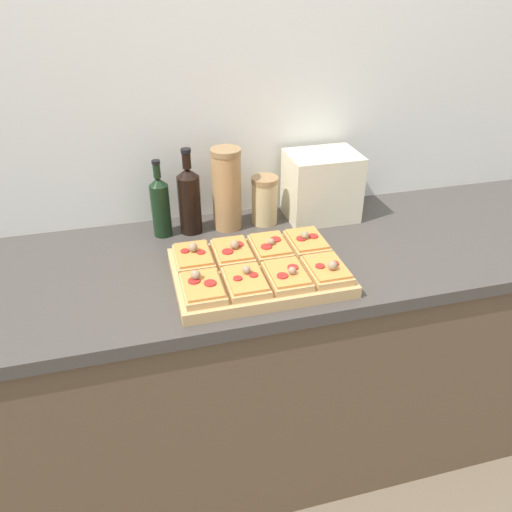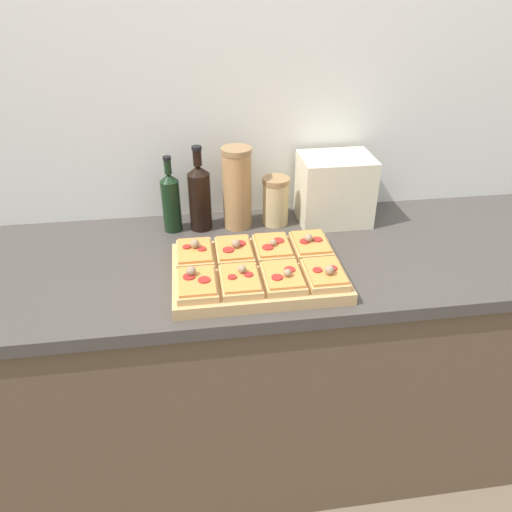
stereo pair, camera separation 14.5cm
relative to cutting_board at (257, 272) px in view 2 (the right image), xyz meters
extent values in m
cube|color=silver|center=(0.02, 0.48, 0.35)|extent=(6.00, 0.06, 2.50)
cube|color=brown|center=(0.02, 0.12, -0.48)|extent=(2.60, 0.64, 0.84)
cube|color=#423D38|center=(0.02, 0.12, -0.04)|extent=(2.63, 0.67, 0.04)
cube|color=tan|center=(0.00, 0.00, 0.00)|extent=(0.49, 0.35, 0.03)
cube|color=tan|center=(-0.18, 0.08, 0.03)|extent=(0.11, 0.15, 0.02)
cube|color=#D6843D|center=(-0.18, 0.08, 0.04)|extent=(0.10, 0.14, 0.01)
cylinder|color=maroon|center=(-0.20, 0.09, 0.05)|extent=(0.02, 0.02, 0.00)
cylinder|color=maroon|center=(-0.15, 0.08, 0.05)|extent=(0.02, 0.02, 0.00)
sphere|color=#937A5B|center=(-0.17, 0.09, 0.06)|extent=(0.03, 0.03, 0.03)
cube|color=tan|center=(-0.06, 0.08, 0.03)|extent=(0.11, 0.15, 0.02)
cube|color=#D6843D|center=(-0.06, 0.08, 0.04)|extent=(0.10, 0.14, 0.01)
cylinder|color=maroon|center=(-0.08, 0.06, 0.05)|extent=(0.03, 0.03, 0.00)
cylinder|color=maroon|center=(-0.04, 0.09, 0.05)|extent=(0.03, 0.03, 0.00)
sphere|color=#937A5B|center=(-0.05, 0.07, 0.06)|extent=(0.03, 0.03, 0.03)
cube|color=tan|center=(0.06, 0.08, 0.03)|extent=(0.11, 0.15, 0.02)
cube|color=#D6843D|center=(0.06, 0.08, 0.04)|extent=(0.10, 0.14, 0.01)
cylinder|color=maroon|center=(0.04, 0.06, 0.05)|extent=(0.03, 0.03, 0.00)
cylinder|color=maroon|center=(0.08, 0.09, 0.05)|extent=(0.03, 0.03, 0.00)
sphere|color=#937A5B|center=(0.06, 0.07, 0.06)|extent=(0.02, 0.02, 0.02)
cube|color=tan|center=(0.18, 0.08, 0.03)|extent=(0.11, 0.15, 0.02)
cube|color=#D6843D|center=(0.18, 0.08, 0.04)|extent=(0.10, 0.14, 0.01)
cylinder|color=maroon|center=(0.16, 0.08, 0.05)|extent=(0.03, 0.03, 0.00)
cylinder|color=maroon|center=(0.20, 0.08, 0.05)|extent=(0.03, 0.03, 0.00)
sphere|color=#937A5B|center=(0.17, 0.08, 0.06)|extent=(0.02, 0.02, 0.02)
cube|color=tan|center=(-0.18, -0.08, 0.03)|extent=(0.11, 0.15, 0.02)
cube|color=#D6843D|center=(-0.18, -0.08, 0.04)|extent=(0.10, 0.14, 0.01)
cylinder|color=maroon|center=(-0.20, -0.07, 0.05)|extent=(0.03, 0.03, 0.00)
cylinder|color=maroon|center=(-0.16, -0.09, 0.05)|extent=(0.03, 0.03, 0.00)
sphere|color=#937A5B|center=(-0.19, -0.06, 0.06)|extent=(0.03, 0.03, 0.03)
cube|color=tan|center=(-0.06, -0.08, 0.03)|extent=(0.11, 0.15, 0.02)
cube|color=#D6843D|center=(-0.06, -0.08, 0.04)|extent=(0.10, 0.14, 0.01)
cylinder|color=maroon|center=(-0.08, -0.09, 0.05)|extent=(0.02, 0.02, 0.00)
cylinder|color=maroon|center=(-0.04, -0.08, 0.05)|extent=(0.02, 0.02, 0.00)
sphere|color=#937A5B|center=(-0.05, -0.06, 0.06)|extent=(0.02, 0.02, 0.02)
cube|color=tan|center=(0.06, -0.08, 0.03)|extent=(0.11, 0.15, 0.02)
cube|color=#D6843D|center=(0.06, -0.08, 0.04)|extent=(0.10, 0.14, 0.01)
cylinder|color=maroon|center=(0.04, -0.10, 0.05)|extent=(0.03, 0.03, 0.00)
cylinder|color=maroon|center=(0.08, -0.07, 0.05)|extent=(0.03, 0.03, 0.00)
sphere|color=#937A5B|center=(0.07, -0.10, 0.06)|extent=(0.02, 0.02, 0.02)
cube|color=tan|center=(0.18, -0.08, 0.03)|extent=(0.11, 0.15, 0.02)
cube|color=#D6843D|center=(0.18, -0.08, 0.04)|extent=(0.10, 0.14, 0.01)
cylinder|color=maroon|center=(0.15, -0.08, 0.05)|extent=(0.03, 0.03, 0.00)
cylinder|color=maroon|center=(0.20, -0.08, 0.05)|extent=(0.03, 0.03, 0.00)
sphere|color=#937A5B|center=(0.18, -0.11, 0.06)|extent=(0.03, 0.03, 0.03)
cylinder|color=black|center=(-0.24, 0.33, 0.07)|extent=(0.06, 0.06, 0.18)
cone|color=black|center=(-0.24, 0.33, 0.17)|extent=(0.06, 0.06, 0.03)
cylinder|color=black|center=(-0.24, 0.33, 0.21)|extent=(0.02, 0.02, 0.05)
cylinder|color=black|center=(-0.24, 0.33, 0.24)|extent=(0.03, 0.03, 0.01)
cylinder|color=black|center=(-0.15, 0.33, 0.08)|extent=(0.07, 0.07, 0.20)
cone|color=black|center=(-0.15, 0.33, 0.19)|extent=(0.07, 0.07, 0.03)
cylinder|color=black|center=(-0.15, 0.33, 0.23)|extent=(0.03, 0.03, 0.05)
cylinder|color=black|center=(-0.15, 0.33, 0.27)|extent=(0.03, 0.03, 0.01)
cylinder|color=#AD7F4C|center=(-0.02, 0.33, 0.11)|extent=(0.10, 0.10, 0.26)
cylinder|color=#937047|center=(-0.02, 0.33, 0.25)|extent=(0.10, 0.10, 0.02)
cylinder|color=tan|center=(0.11, 0.33, 0.06)|extent=(0.09, 0.09, 0.15)
cylinder|color=#937047|center=(0.11, 0.33, 0.14)|extent=(0.09, 0.09, 0.02)
cube|color=beige|center=(0.32, 0.33, 0.10)|extent=(0.24, 0.18, 0.23)
cube|color=black|center=(0.32, 0.24, 0.17)|extent=(0.19, 0.01, 0.07)
cube|color=black|center=(0.45, 0.33, 0.11)|extent=(0.02, 0.02, 0.02)
camera|label=1|loc=(-0.32, -1.17, 0.79)|focal=35.00mm
camera|label=2|loc=(-0.18, -1.20, 0.79)|focal=35.00mm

